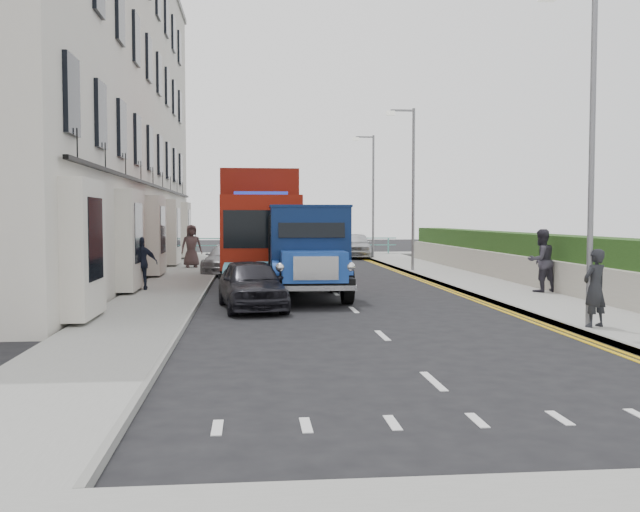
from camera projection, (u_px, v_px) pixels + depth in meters
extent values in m
plane|color=black|center=(366.00, 321.00, 16.24)|extent=(120.00, 120.00, 0.00)
cube|color=gray|center=(176.00, 284.00, 24.68)|extent=(2.40, 38.00, 0.12)
cube|color=gray|center=(471.00, 281.00, 25.69)|extent=(2.60, 38.00, 0.12)
cube|color=gray|center=(292.00, 254.00, 45.06)|extent=(30.00, 2.50, 0.12)
plane|color=slate|center=(276.00, 240.00, 75.87)|extent=(120.00, 120.00, 0.00)
cube|color=silver|center=(74.00, 99.00, 27.86)|extent=(6.00, 30.00, 14.00)
cube|color=black|center=(156.00, 187.00, 28.35)|extent=(0.12, 28.00, 0.10)
cube|color=#B2AD9E|center=(506.00, 268.00, 25.79)|extent=(0.30, 28.00, 1.00)
cube|color=#1E3E14|center=(525.00, 257.00, 25.84)|extent=(1.20, 28.00, 1.70)
cube|color=#59B2A5|center=(293.00, 238.00, 44.21)|extent=(13.00, 0.08, 0.06)
cube|color=#59B2A5|center=(293.00, 245.00, 44.23)|extent=(13.00, 0.06, 0.05)
cylinder|color=slate|center=(592.00, 162.00, 14.48)|extent=(0.12, 0.12, 7.00)
cylinder|color=slate|center=(413.00, 191.00, 30.38)|extent=(0.12, 0.12, 7.00)
cube|color=slate|center=(402.00, 110.00, 30.15)|extent=(1.00, 0.08, 0.08)
cube|color=beige|center=(391.00, 113.00, 30.11)|extent=(0.35, 0.18, 0.18)
cylinder|color=slate|center=(373.00, 198.00, 40.32)|extent=(0.12, 0.12, 7.00)
cube|color=slate|center=(365.00, 137.00, 40.09)|extent=(1.00, 0.08, 0.08)
cube|color=beige|center=(356.00, 139.00, 40.04)|extent=(0.35, 0.18, 0.18)
cylinder|color=black|center=(276.00, 285.00, 19.28)|extent=(0.29, 1.06, 1.06)
cylinder|color=black|center=(347.00, 285.00, 19.46)|extent=(0.29, 1.06, 1.06)
cylinder|color=black|center=(273.00, 276.00, 22.35)|extent=(0.29, 1.06, 1.06)
cylinder|color=black|center=(335.00, 276.00, 22.52)|extent=(0.29, 1.06, 1.06)
cube|color=black|center=(308.00, 275.00, 20.89)|extent=(2.12, 5.29, 0.20)
cube|color=#1B4095|center=(313.00, 266.00, 18.85)|extent=(1.71, 1.44, 0.79)
cube|color=silver|center=(316.00, 268.00, 18.12)|extent=(1.16, 0.09, 0.61)
cube|color=#0C1D43|center=(310.00, 241.00, 20.07)|extent=(2.21, 1.33, 1.93)
cube|color=black|center=(305.00, 263.00, 22.19)|extent=(2.33, 3.09, 0.13)
cylinder|color=black|center=(226.00, 274.00, 22.69)|extent=(0.35, 1.17, 1.16)
cylinder|color=black|center=(296.00, 273.00, 22.92)|extent=(0.35, 1.17, 1.16)
cylinder|color=black|center=(228.00, 267.00, 25.94)|extent=(0.35, 1.17, 1.16)
cylinder|color=black|center=(289.00, 266.00, 26.18)|extent=(0.35, 1.17, 1.16)
cylinder|color=black|center=(230.00, 263.00, 28.25)|extent=(0.35, 1.17, 1.16)
cylinder|color=black|center=(285.00, 262.00, 28.49)|extent=(0.35, 1.17, 1.16)
cube|color=black|center=(259.00, 261.00, 25.52)|extent=(2.51, 7.43, 0.26)
cube|color=maroon|center=(261.00, 232.00, 22.73)|extent=(2.56, 2.04, 2.33)
cube|color=black|center=(262.00, 229.00, 21.76)|extent=(2.33, 0.11, 1.16)
cube|color=maroon|center=(258.00, 216.00, 26.59)|extent=(2.70, 5.53, 3.17)
imported|color=black|center=(252.00, 284.00, 18.38)|extent=(2.01, 3.97, 1.30)
imported|color=teal|center=(251.00, 268.00, 22.91)|extent=(1.73, 4.49, 1.46)
imported|color=#9E9EA2|center=(228.00, 259.00, 30.01)|extent=(2.22, 4.39, 1.22)
imported|color=black|center=(278.00, 243.00, 42.93)|extent=(2.77, 5.83, 1.61)
imported|color=#B7B8BC|center=(356.00, 245.00, 41.64)|extent=(2.32, 4.60, 1.50)
imported|color=black|center=(595.00, 288.00, 14.58)|extent=(0.69, 0.59, 1.60)
imported|color=#2F2C36|center=(541.00, 261.00, 21.46)|extent=(1.09, 0.96, 1.90)
imported|color=#1A1F2E|center=(142.00, 263.00, 22.11)|extent=(1.01, 0.50, 1.66)
imported|color=#443131|center=(191.00, 246.00, 32.06)|extent=(1.06, 0.82, 1.93)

